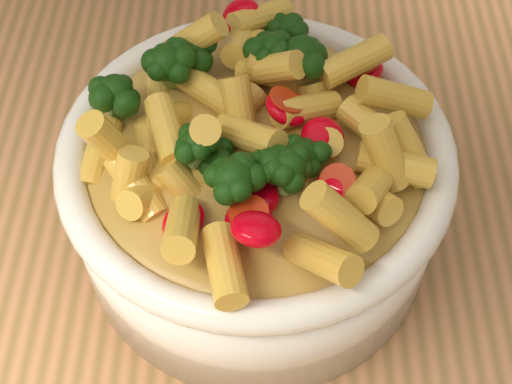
{
  "coord_description": "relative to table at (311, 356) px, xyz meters",
  "views": [
    {
      "loc": [
        -0.04,
        -0.22,
        1.29
      ],
      "look_at": [
        -0.04,
        0.04,
        0.95
      ],
      "focal_mm": 50.0,
      "sensor_mm": 36.0,
      "label": 1
    }
  ],
  "objects": [
    {
      "name": "table",
      "position": [
        0.0,
        0.0,
        0.0
      ],
      "size": [
        1.2,
        0.8,
        0.9
      ],
      "color": "#BD7D51",
      "rests_on": "ground"
    },
    {
      "name": "serving_bowl",
      "position": [
        -0.04,
        0.04,
        0.15
      ],
      "size": [
        0.22,
        0.22,
        0.1
      ],
      "color": "white",
      "rests_on": "table"
    },
    {
      "name": "pasta_salad",
      "position": [
        -0.04,
        0.04,
        0.21
      ],
      "size": [
        0.18,
        0.18,
        0.04
      ],
      "color": "#E9BF49",
      "rests_on": "serving_bowl"
    }
  ]
}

